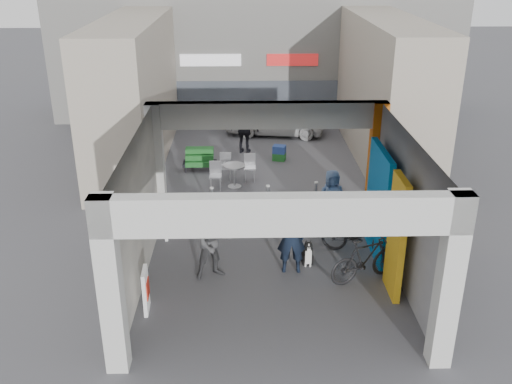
{
  "coord_description": "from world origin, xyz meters",
  "views": [
    {
      "loc": [
        -0.64,
        -12.58,
        7.25
      ],
      "look_at": [
        -0.32,
        1.0,
        1.39
      ],
      "focal_mm": 40.0,
      "sensor_mm": 36.0,
      "label": 1
    }
  ],
  "objects_px": {
    "man_with_dog": "(291,236)",
    "bicycle_rear": "(366,259)",
    "man_back_turned": "(213,242)",
    "bicycle_front": "(360,235)",
    "man_crates": "(245,130)",
    "cafe_set": "(231,174)",
    "man_elderly": "(331,198)",
    "white_van": "(276,118)",
    "produce_stand": "(200,162)",
    "border_collie": "(308,254)"
  },
  "relations": [
    {
      "from": "man_elderly",
      "to": "man_crates",
      "type": "height_order",
      "value": "man_crates"
    },
    {
      "from": "produce_stand",
      "to": "man_back_turned",
      "type": "distance_m",
      "value": 7.16
    },
    {
      "from": "man_with_dog",
      "to": "bicycle_front",
      "type": "relative_size",
      "value": 0.96
    },
    {
      "from": "man_elderly",
      "to": "white_van",
      "type": "height_order",
      "value": "man_elderly"
    },
    {
      "from": "border_collie",
      "to": "man_with_dog",
      "type": "xyz_separation_m",
      "value": [
        -0.45,
        -0.31,
        0.67
      ]
    },
    {
      "from": "border_collie",
      "to": "man_back_turned",
      "type": "xyz_separation_m",
      "value": [
        -2.28,
        -0.51,
        0.64
      ]
    },
    {
      "from": "man_back_turned",
      "to": "bicycle_front",
      "type": "xyz_separation_m",
      "value": [
        3.65,
        1.02,
        -0.4
      ]
    },
    {
      "from": "bicycle_rear",
      "to": "white_van",
      "type": "bearing_deg",
      "value": -15.2
    },
    {
      "from": "produce_stand",
      "to": "bicycle_rear",
      "type": "relative_size",
      "value": 0.63
    },
    {
      "from": "man_with_dog",
      "to": "bicycle_rear",
      "type": "relative_size",
      "value": 1.02
    },
    {
      "from": "bicycle_front",
      "to": "bicycle_rear",
      "type": "xyz_separation_m",
      "value": [
        -0.11,
        -1.25,
        0.04
      ]
    },
    {
      "from": "man_with_dog",
      "to": "produce_stand",
      "type": "bearing_deg",
      "value": -68.54
    },
    {
      "from": "man_elderly",
      "to": "man_back_turned",
      "type": "bearing_deg",
      "value": -147.2
    },
    {
      "from": "cafe_set",
      "to": "bicycle_rear",
      "type": "bearing_deg",
      "value": -61.82
    },
    {
      "from": "produce_stand",
      "to": "man_crates",
      "type": "height_order",
      "value": "man_crates"
    },
    {
      "from": "border_collie",
      "to": "man_back_turned",
      "type": "distance_m",
      "value": 2.42
    },
    {
      "from": "cafe_set",
      "to": "man_elderly",
      "type": "xyz_separation_m",
      "value": [
        2.86,
        -3.11,
        0.49
      ]
    },
    {
      "from": "man_elderly",
      "to": "cafe_set",
      "type": "bearing_deg",
      "value": 124.88
    },
    {
      "from": "cafe_set",
      "to": "man_elderly",
      "type": "distance_m",
      "value": 4.25
    },
    {
      "from": "produce_stand",
      "to": "border_collie",
      "type": "height_order",
      "value": "produce_stand"
    },
    {
      "from": "bicycle_front",
      "to": "bicycle_rear",
      "type": "height_order",
      "value": "bicycle_rear"
    },
    {
      "from": "man_back_turned",
      "to": "bicycle_front",
      "type": "height_order",
      "value": "man_back_turned"
    },
    {
      "from": "bicycle_front",
      "to": "cafe_set",
      "type": "bearing_deg",
      "value": 55.05
    },
    {
      "from": "man_elderly",
      "to": "bicycle_front",
      "type": "relative_size",
      "value": 0.83
    },
    {
      "from": "man_elderly",
      "to": "white_van",
      "type": "xyz_separation_m",
      "value": [
        -1.09,
        8.48,
        -0.12
      ]
    },
    {
      "from": "bicycle_front",
      "to": "white_van",
      "type": "xyz_separation_m",
      "value": [
        -1.58,
        10.16,
        0.17
      ]
    },
    {
      "from": "bicycle_front",
      "to": "man_back_turned",
      "type": "bearing_deg",
      "value": 125.63
    },
    {
      "from": "man_elderly",
      "to": "man_with_dog",
      "type": "bearing_deg",
      "value": -125.63
    },
    {
      "from": "bicycle_rear",
      "to": "border_collie",
      "type": "bearing_deg",
      "value": 36.84
    },
    {
      "from": "produce_stand",
      "to": "man_with_dog",
      "type": "relative_size",
      "value": 0.62
    },
    {
      "from": "man_back_turned",
      "to": "produce_stand",
      "type": "bearing_deg",
      "value": 76.76
    },
    {
      "from": "cafe_set",
      "to": "border_collie",
      "type": "distance_m",
      "value": 5.66
    },
    {
      "from": "border_collie",
      "to": "man_crates",
      "type": "bearing_deg",
      "value": 94.76
    },
    {
      "from": "cafe_set",
      "to": "man_back_turned",
      "type": "distance_m",
      "value": 5.85
    },
    {
      "from": "man_with_dog",
      "to": "man_crates",
      "type": "xyz_separation_m",
      "value": [
        -1.05,
        8.68,
        -0.03
      ]
    },
    {
      "from": "white_van",
      "to": "bicycle_front",
      "type": "bearing_deg",
      "value": -163.28
    },
    {
      "from": "produce_stand",
      "to": "bicycle_rear",
      "type": "bearing_deg",
      "value": -43.63
    },
    {
      "from": "bicycle_rear",
      "to": "white_van",
      "type": "height_order",
      "value": "white_van"
    },
    {
      "from": "bicycle_rear",
      "to": "man_crates",
      "type": "bearing_deg",
      "value": -5.69
    },
    {
      "from": "border_collie",
      "to": "bicycle_rear",
      "type": "distance_m",
      "value": 1.49
    },
    {
      "from": "produce_stand",
      "to": "man_back_turned",
      "type": "height_order",
      "value": "man_back_turned"
    },
    {
      "from": "border_collie",
      "to": "man_with_dog",
      "type": "distance_m",
      "value": 0.87
    },
    {
      "from": "man_back_turned",
      "to": "man_with_dog",
      "type": "bearing_deg",
      "value": -13.77
    },
    {
      "from": "white_van",
      "to": "man_elderly",
      "type": "bearing_deg",
      "value": -164.81
    },
    {
      "from": "cafe_set",
      "to": "produce_stand",
      "type": "xyz_separation_m",
      "value": [
        -1.12,
        1.27,
        -0.02
      ]
    },
    {
      "from": "border_collie",
      "to": "white_van",
      "type": "height_order",
      "value": "white_van"
    },
    {
      "from": "cafe_set",
      "to": "border_collie",
      "type": "xyz_separation_m",
      "value": [
        1.98,
        -5.3,
        -0.05
      ]
    },
    {
      "from": "man_with_dog",
      "to": "bicycle_rear",
      "type": "xyz_separation_m",
      "value": [
        1.71,
        -0.43,
        -0.39
      ]
    },
    {
      "from": "man_elderly",
      "to": "bicycle_rear",
      "type": "relative_size",
      "value": 0.88
    },
    {
      "from": "bicycle_front",
      "to": "man_with_dog",
      "type": "bearing_deg",
      "value": 134.37
    }
  ]
}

